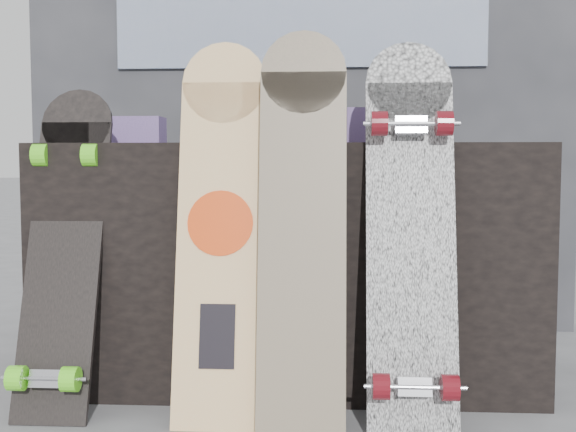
# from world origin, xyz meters

# --- Properties ---
(vendor_table) EXTENTS (1.60, 0.60, 0.80)m
(vendor_table) POSITION_xyz_m (0.00, 0.50, 0.40)
(vendor_table) COLOR black
(vendor_table) RESTS_ON ground
(booth) EXTENTS (2.40, 0.22, 2.20)m
(booth) POSITION_xyz_m (0.00, 1.35, 1.10)
(booth) COLOR #303135
(booth) RESTS_ON ground
(merch_box_purple) EXTENTS (0.18, 0.12, 0.10)m
(merch_box_purple) POSITION_xyz_m (-0.54, 0.60, 0.85)
(merch_box_purple) COLOR #503E7F
(merch_box_purple) RESTS_ON vendor_table
(merch_box_small) EXTENTS (0.14, 0.14, 0.12)m
(merch_box_small) POSITION_xyz_m (0.26, 0.52, 0.86)
(merch_box_small) COLOR #503E7F
(merch_box_small) RESTS_ON vendor_table
(merch_box_flat) EXTENTS (0.22, 0.10, 0.06)m
(merch_box_flat) POSITION_xyz_m (0.02, 0.63, 0.83)
(merch_box_flat) COLOR #D1B78C
(merch_box_flat) RESTS_ON vendor_table
(longboard_geisha) EXTENTS (0.25, 0.26, 1.10)m
(longboard_geisha) POSITION_xyz_m (-0.18, 0.13, 0.58)
(longboard_geisha) COLOR beige
(longboard_geisha) RESTS_ON ground
(longboard_celtic) EXTENTS (0.24, 0.23, 1.12)m
(longboard_celtic) POSITION_xyz_m (0.06, 0.07, 0.59)
(longboard_celtic) COLOR #CFB68D
(longboard_celtic) RESTS_ON ground
(longboard_cascadia) EXTENTS (0.25, 0.34, 1.10)m
(longboard_cascadia) POSITION_xyz_m (0.36, 0.11, 0.57)
(longboard_cascadia) COLOR white
(longboard_cascadia) RESTS_ON ground
(skateboard_dark) EXTENTS (0.22, 0.39, 0.97)m
(skateboard_dark) POSITION_xyz_m (-0.66, 0.17, 0.50)
(skateboard_dark) COLOR black
(skateboard_dark) RESTS_ON ground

